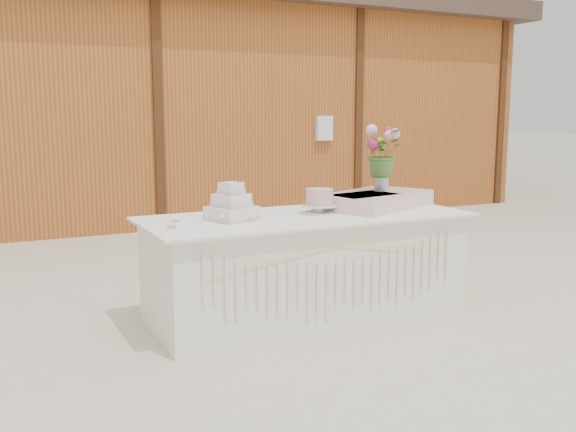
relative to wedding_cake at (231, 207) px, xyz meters
name	(u,v)px	position (x,y,z in m)	size (l,w,h in m)	color
ground	(306,316)	(0.57, -0.04, -0.86)	(80.00, 80.00, 0.00)	beige
barn	(123,102)	(0.56, 5.96, 0.82)	(12.60, 4.60, 3.30)	#A05521
cake_table	(306,266)	(0.57, -0.04, -0.47)	(2.40, 1.00, 0.77)	white
wedding_cake	(231,207)	(0.00, 0.00, 0.00)	(0.38, 0.38, 0.26)	silver
pink_cake_stand	(320,200)	(0.69, -0.03, 0.01)	(0.26, 0.26, 0.19)	silver
satin_runner	(375,200)	(1.24, 0.06, -0.03)	(0.94, 0.54, 0.12)	beige
flower_vase	(381,181)	(1.34, 0.13, 0.11)	(0.12, 0.12, 0.16)	silver
bouquet	(382,147)	(1.34, 0.13, 0.38)	(0.34, 0.30, 0.38)	#44702D
loose_flowers	(174,223)	(-0.41, 0.00, -0.08)	(0.13, 0.31, 0.02)	#CE7D8F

